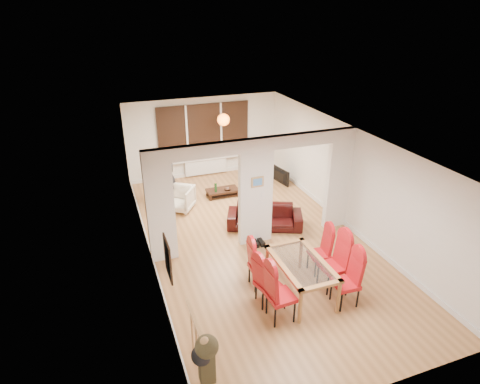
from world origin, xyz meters
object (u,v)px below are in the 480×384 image
armchair (179,198)px  television (278,176)px  dining_table (301,278)px  dining_chair_lc (260,264)px  coffee_table (223,193)px  dining_chair_rc (319,251)px  sofa (265,217)px  dining_chair_la (281,293)px  person (169,176)px  bottle (216,187)px  dining_chair_ra (346,280)px  bowl (228,189)px  dining_chair_lb (268,281)px  dining_chair_rb (333,263)px

armchair → television: size_ratio=0.86×
dining_table → television: dining_table is taller
dining_chair_lc → coffee_table: bearing=83.9°
dining_chair_rc → sofa: bearing=103.3°
dining_chair_lc → television: (2.54, 4.58, -0.28)m
television → coffee_table: bearing=88.2°
dining_chair_la → person: bearing=96.2°
dining_table → bottle: dining_table is taller
dining_chair_lc → dining_chair_ra: (1.30, -1.06, 0.03)m
dining_chair_lc → bowl: size_ratio=5.08×
dining_table → dining_chair_rc: dining_chair_rc is taller
person → bottle: 1.40m
dining_chair_lb → dining_chair_lc: (0.07, 0.53, 0.01)m
bottle → television: bearing=10.2°
dining_chair_ra → sofa: dining_chair_ra is taller
dining_chair_lc → bowl: dining_chair_lc is taller
dining_chair_ra → bottle: 5.33m
person → bottle: person is taller
dining_chair_la → bottle: (0.35, 5.18, -0.21)m
dining_chair_lb → dining_chair_rb: 1.40m
bottle → dining_chair_rb: bearing=-78.1°
dining_chair_rb → dining_table: bearing=172.0°
armchair → bowl: 1.56m
dining_chair_lb → coffee_table: size_ratio=1.08×
dining_table → dining_chair_lb: dining_chair_lb is taller
dining_chair_lb → dining_chair_ra: dining_chair_ra is taller
sofa → coffee_table: bearing=125.6°
coffee_table → sofa: bearing=-77.3°
dining_table → coffee_table: dining_table is taller
dining_chair_rb → armchair: (-2.14, 4.42, -0.24)m
person → dining_table: bearing=11.4°
dining_chair_la → armchair: (-0.80, 4.87, -0.24)m
person → dining_chair_lb: bearing=3.4°
dining_chair_la → coffee_table: dining_chair_la is taller
dining_chair_lb → sofa: size_ratio=0.54×
dining_chair_la → bowl: (0.72, 5.20, -0.33)m
dining_chair_ra → person: person is taller
dining_table → dining_chair_la: bearing=-143.1°
person → dining_chair_lc: bearing=5.5°
dining_chair_ra → bowl: 5.30m
dining_table → armchair: dining_table is taller
dining_table → dining_chair_rc: size_ratio=1.55×
dining_chair_ra → bowl: size_ratio=5.33×
person → coffee_table: (1.55, -0.09, -0.72)m
dining_chair_lb → television: dining_chair_lb is taller
dining_chair_lc → person: (-0.98, 4.38, 0.31)m
dining_table → sofa: bearing=81.7°
dining_table → person: bearing=108.5°
dining_table → coffee_table: (-0.08, 4.78, -0.26)m
dining_chair_rb → bowl: dining_chair_rb is taller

